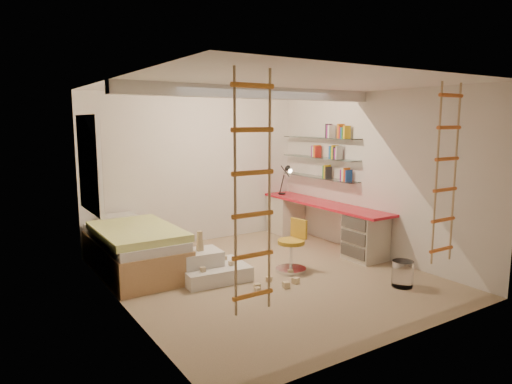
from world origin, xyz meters
TOP-DOWN VIEW (x-y plane):
  - floor at (0.00, 0.00)m, footprint 4.50×4.50m
  - ceiling_beam at (0.00, 0.30)m, footprint 4.00×0.18m
  - window_frame at (-1.97, 1.50)m, footprint 0.06×1.15m
  - window_blind at (-1.93, 1.50)m, footprint 0.02×1.00m
  - rope_ladder_left at (-1.35, -1.75)m, footprint 0.41×0.04m
  - rope_ladder_right at (1.35, -1.75)m, footprint 0.41×0.04m
  - waste_bin at (1.26, -1.27)m, footprint 0.27×0.27m
  - desk at (1.72, 0.86)m, footprint 0.56×2.80m
  - shelves at (1.87, 1.13)m, footprint 0.25×1.80m
  - bed at (-1.48, 1.23)m, footprint 1.02×2.00m
  - task_lamp at (1.67, 1.82)m, footprint 0.14×0.36m
  - swivel_chair at (0.43, 0.01)m, footprint 0.51×0.51m
  - play_platform at (-0.73, 0.34)m, footprint 0.95×0.77m
  - toy_blocks at (-0.41, 0.01)m, footprint 1.29×1.00m
  - books at (1.87, 1.13)m, footprint 0.14×0.70m

SIDE VIEW (x-z plane):
  - floor at x=0.00m, z-range 0.00..0.00m
  - play_platform at x=-0.73m, z-range -0.04..0.35m
  - waste_bin at x=1.26m, z-range 0.00..0.34m
  - toy_blocks at x=-0.41m, z-range -0.11..0.55m
  - swivel_chair at x=0.43m, z-range -0.10..0.65m
  - bed at x=-1.48m, z-range -0.02..0.67m
  - desk at x=1.72m, z-range 0.03..0.78m
  - task_lamp at x=1.67m, z-range 0.85..1.42m
  - shelves at x=1.87m, z-range 1.14..1.86m
  - rope_ladder_left at x=-1.35m, z-range 0.45..2.58m
  - rope_ladder_right at x=1.35m, z-range 0.45..2.58m
  - window_frame at x=-1.97m, z-range 0.88..2.23m
  - window_blind at x=-1.93m, z-range 0.95..2.15m
  - books at x=1.87m, z-range 1.16..2.08m
  - ceiling_beam at x=0.00m, z-range 2.44..2.60m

